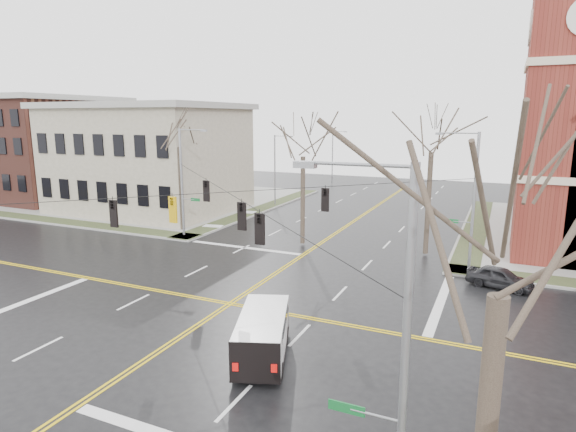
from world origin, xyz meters
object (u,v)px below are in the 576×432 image
at_px(streetlight_north_b, 333,155).
at_px(tree_ne, 432,145).
at_px(signal_pole_se, 397,353).
at_px(streetlight_north_a, 276,167).
at_px(tree_nw_near, 303,151).
at_px(cargo_van, 263,331).
at_px(signal_pole_nw, 183,179).
at_px(tree_nw_far, 179,141).
at_px(signal_pole_ne, 471,198).
at_px(tree_se, 501,268).
at_px(parked_car_a, 500,277).

height_order(streetlight_north_b, tree_ne, tree_ne).
height_order(signal_pole_se, streetlight_north_a, signal_pole_se).
bearing_deg(tree_ne, tree_nw_near, -173.81).
xyz_separation_m(streetlight_north_a, cargo_van, (14.99, -32.45, -3.34)).
height_order(signal_pole_nw, tree_nw_near, tree_nw_near).
bearing_deg(cargo_van, tree_nw_far, 113.63).
height_order(cargo_van, tree_ne, tree_ne).
bearing_deg(signal_pole_ne, tree_se, -85.62).
bearing_deg(tree_se, cargo_van, 135.07).
relative_size(tree_nw_far, tree_se, 1.04).
bearing_deg(cargo_van, tree_nw_near, 86.80).
distance_m(signal_pole_se, streetlight_north_b, 63.43).
bearing_deg(tree_nw_far, tree_nw_near, -0.50).
relative_size(signal_pole_se, parked_car_a, 2.38).
bearing_deg(streetlight_north_a, cargo_van, -65.20).
bearing_deg(signal_pole_se, signal_pole_ne, 90.00).
bearing_deg(cargo_van, streetlight_north_a, 94.22).
bearing_deg(tree_ne, signal_pole_nw, -172.24).
xyz_separation_m(signal_pole_ne, signal_pole_nw, (-22.64, 0.00, 0.00)).
distance_m(cargo_van, tree_se, 14.16).
relative_size(cargo_van, parked_car_a, 1.41).
height_order(signal_pole_ne, cargo_van, signal_pole_ne).
xyz_separation_m(signal_pole_ne, streetlight_north_a, (-21.97, 16.50, -0.48)).
bearing_deg(parked_car_a, signal_pole_nw, 98.38).
bearing_deg(streetlight_north_a, tree_nw_far, -98.59).
xyz_separation_m(signal_pole_nw, tree_se, (24.54, -24.81, 2.73)).
distance_m(signal_pole_ne, signal_pole_nw, 22.64).
bearing_deg(tree_se, signal_pole_ne, 94.38).
relative_size(signal_pole_nw, tree_nw_far, 0.82).
bearing_deg(tree_ne, signal_pole_se, -83.25).
xyz_separation_m(parked_car_a, tree_se, (-0.20, -22.17, 7.04)).
height_order(streetlight_north_b, tree_se, tree_se).
xyz_separation_m(signal_pole_nw, signal_pole_se, (22.64, -23.00, 0.00)).
distance_m(signal_pole_ne, parked_car_a, 5.47).
height_order(tree_nw_far, tree_ne, tree_ne).
xyz_separation_m(signal_pole_nw, streetlight_north_b, (0.67, 36.50, -0.48)).
xyz_separation_m(streetlight_north_a, tree_se, (23.88, -41.31, 3.21)).
xyz_separation_m(cargo_van, tree_ne, (3.94, 18.62, 6.98)).
bearing_deg(streetlight_north_b, signal_pole_se, -69.73).
bearing_deg(signal_pole_ne, tree_ne, 138.68).
bearing_deg(signal_pole_se, streetlight_north_b, 110.27).
height_order(streetlight_north_a, tree_se, tree_se).
bearing_deg(tree_se, streetlight_north_b, 111.28).
distance_m(streetlight_north_b, cargo_van, 54.65).
bearing_deg(tree_nw_near, signal_pole_ne, -7.51).
height_order(signal_pole_se, cargo_van, signal_pole_se).
distance_m(streetlight_north_b, tree_se, 65.88).
bearing_deg(signal_pole_ne, cargo_van, -113.65).
bearing_deg(tree_ne, streetlight_north_a, 143.86).
relative_size(tree_nw_far, tree_ne, 0.98).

